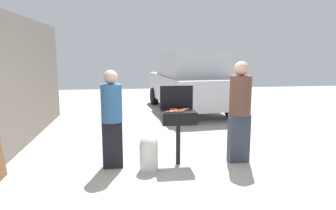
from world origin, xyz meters
TOP-DOWN VIEW (x-y plane):
  - ground_plane at (0.00, 0.00)m, footprint 24.00×24.00m
  - house_wall_side at (-2.93, 1.00)m, footprint 0.24×8.00m
  - bbq_grill at (0.27, 0.14)m, footprint 0.60×0.44m
  - grill_lid_open at (0.27, 0.36)m, footprint 0.60×0.05m
  - hot_dog_0 at (0.09, -0.00)m, footprint 0.13×0.03m
  - hot_dog_1 at (0.33, 0.10)m, footprint 0.13×0.04m
  - hot_dog_2 at (0.42, 0.25)m, footprint 0.13×0.03m
  - hot_dog_3 at (0.27, 0.15)m, footprint 0.13×0.03m
  - hot_dog_4 at (0.19, 0.22)m, footprint 0.13×0.03m
  - hot_dog_5 at (0.16, 0.06)m, footprint 0.13×0.04m
  - hot_dog_6 at (0.17, 0.03)m, footprint 0.13×0.03m
  - hot_dog_7 at (0.26, -0.00)m, footprint 0.13×0.03m
  - hot_dog_8 at (0.39, 0.18)m, footprint 0.13×0.04m
  - propane_tank at (-0.28, -0.08)m, footprint 0.32×0.32m
  - person_left at (-0.89, 0.13)m, footprint 0.36×0.36m
  - person_right at (1.39, 0.13)m, footprint 0.39×0.39m
  - parked_minivan at (1.47, 5.18)m, footprint 2.41×4.58m

SIDE VIEW (x-z plane):
  - ground_plane at x=0.00m, z-range 0.00..0.00m
  - propane_tank at x=-0.28m, z-range 0.01..0.63m
  - bbq_grill at x=0.27m, z-range 0.34..1.32m
  - person_left at x=-0.89m, z-range 0.07..1.78m
  - hot_dog_0 at x=0.09m, z-range 0.98..1.01m
  - hot_dog_1 at x=0.33m, z-range 0.98..1.01m
  - hot_dog_2 at x=0.42m, z-range 0.98..1.01m
  - hot_dog_3 at x=0.27m, z-range 0.98..1.01m
  - hot_dog_4 at x=0.19m, z-range 0.98..1.01m
  - hot_dog_5 at x=0.16m, z-range 0.98..1.01m
  - hot_dog_6 at x=0.17m, z-range 0.98..1.01m
  - hot_dog_7 at x=0.26m, z-range 0.98..1.01m
  - hot_dog_8 at x=0.39m, z-range 0.98..1.01m
  - person_right at x=1.39m, z-range 0.08..1.92m
  - parked_minivan at x=1.47m, z-range 0.02..2.04m
  - grill_lid_open at x=0.27m, z-range 0.98..1.40m
  - house_wall_side at x=-2.93m, z-range 0.00..2.76m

